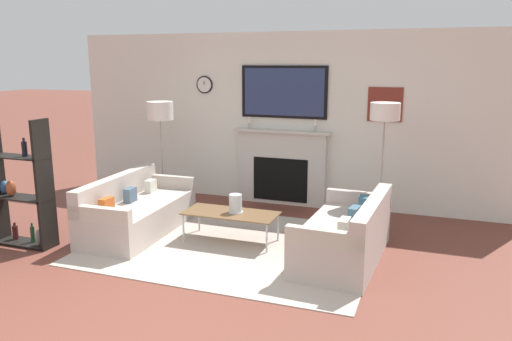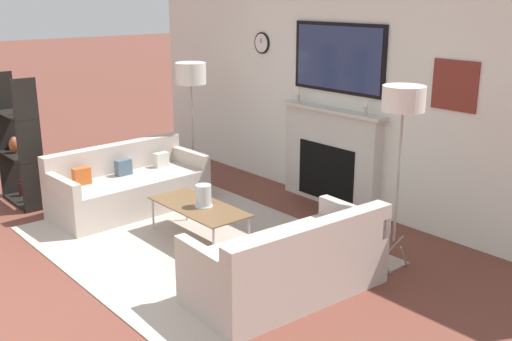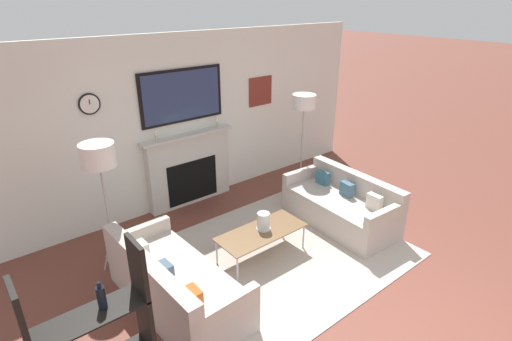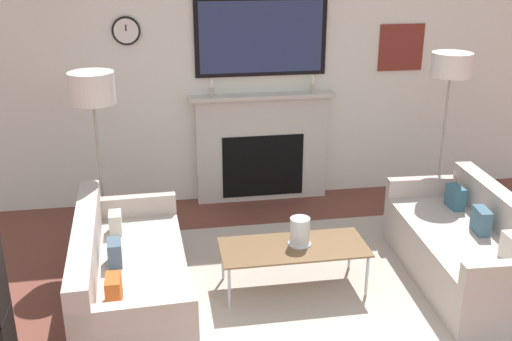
# 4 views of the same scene
# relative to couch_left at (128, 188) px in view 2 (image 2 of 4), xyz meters

# --- Properties ---
(fireplace_wall) EXTENTS (7.30, 0.28, 2.70)m
(fireplace_wall) POSITION_rel_couch_left_xyz_m (1.41, 2.12, 0.96)
(fireplace_wall) COLOR white
(fireplace_wall) RESTS_ON ground_plane
(area_rug) EXTENTS (3.42, 2.63, 0.01)m
(area_rug) POSITION_rel_couch_left_xyz_m (1.40, 0.00, -0.27)
(area_rug) COLOR #B3A597
(area_rug) RESTS_ON ground_plane
(couch_left) EXTENTS (0.88, 1.85, 0.76)m
(couch_left) POSITION_rel_couch_left_xyz_m (0.00, 0.00, 0.00)
(couch_left) COLOR #BAACA2
(couch_left) RESTS_ON ground_plane
(couch_right) EXTENTS (0.90, 1.75, 0.75)m
(couch_right) POSITION_rel_couch_left_xyz_m (2.80, -0.00, 0.01)
(couch_right) COLOR #BAACA2
(couch_right) RESTS_ON ground_plane
(coffee_table) EXTENTS (1.19, 0.52, 0.39)m
(coffee_table) POSITION_rel_couch_left_xyz_m (1.33, 0.10, 0.09)
(coffee_table) COLOR brown
(coffee_table) RESTS_ON ground_plane
(hurricane_candle) EXTENTS (0.19, 0.19, 0.23)m
(hurricane_candle) POSITION_rel_couch_left_xyz_m (1.38, 0.13, 0.22)
(hurricane_candle) COLOR silver
(hurricane_candle) RESTS_ON coffee_table
(floor_lamp_left) EXTENTS (0.39, 0.39, 1.67)m
(floor_lamp_left) POSITION_rel_couch_left_xyz_m (-0.24, 1.12, 1.23)
(floor_lamp_left) COLOR #9E998E
(floor_lamp_left) RESTS_ON ground_plane
(floor_lamp_right) EXTENTS (0.38, 0.38, 1.74)m
(floor_lamp_right) POSITION_rel_couch_left_xyz_m (3.05, 1.12, 1.31)
(floor_lamp_right) COLOR #9E998E
(floor_lamp_right) RESTS_ON ground_plane
(shelf_unit) EXTENTS (0.81, 0.28, 1.59)m
(shelf_unit) POSITION_rel_couch_left_xyz_m (-1.07, -0.87, 0.44)
(shelf_unit) COLOR black
(shelf_unit) RESTS_ON ground_plane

